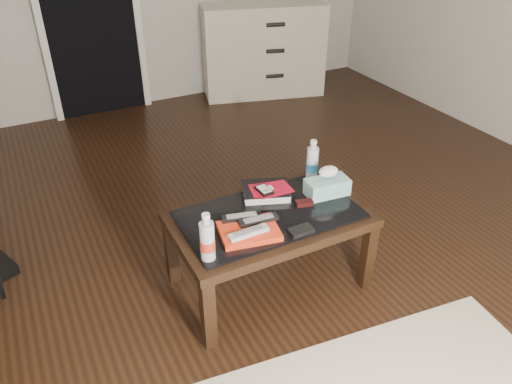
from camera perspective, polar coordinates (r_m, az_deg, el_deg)
ground at (r=3.16m, az=0.23°, el=-4.97°), size 5.00×5.00×0.00m
doorway at (r=4.85m, az=-18.80°, el=20.02°), size 0.90×0.08×2.07m
coffee_table at (r=2.58m, az=1.53°, el=-3.63°), size 1.00×0.60×0.46m
dresser at (r=5.26m, az=0.76°, el=15.99°), size 1.29×0.80×0.90m
magazines at (r=2.39m, az=-0.80°, el=-4.50°), size 0.31×0.26×0.03m
remote_silver at (r=2.34m, az=-0.86°, el=-4.63°), size 0.20×0.06×0.02m
remote_black_front at (r=2.43m, az=0.28°, el=-3.18°), size 0.20×0.07×0.02m
remote_black_back at (r=2.45m, az=-1.65°, el=-2.83°), size 0.21×0.10×0.02m
textbook at (r=2.68m, az=1.13°, el=0.10°), size 0.30×0.27×0.05m
dvd_mailers at (r=2.65m, az=1.40°, el=0.38°), size 0.21×0.17×0.01m
ipod at (r=2.62m, az=0.93°, el=0.24°), size 0.07×0.11×0.02m
flip_phone at (r=2.62m, az=5.54°, el=-1.25°), size 0.10×0.07×0.02m
wallet at (r=2.42m, az=5.14°, el=-4.40°), size 0.12×0.07×0.02m
water_bottle_left at (r=2.20m, az=-5.61°, el=-5.10°), size 0.08×0.08×0.24m
water_bottle_right at (r=2.80m, az=6.47°, el=3.69°), size 0.08×0.08×0.24m
tissue_box at (r=2.70m, az=8.13°, el=0.58°), size 0.24×0.14×0.09m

